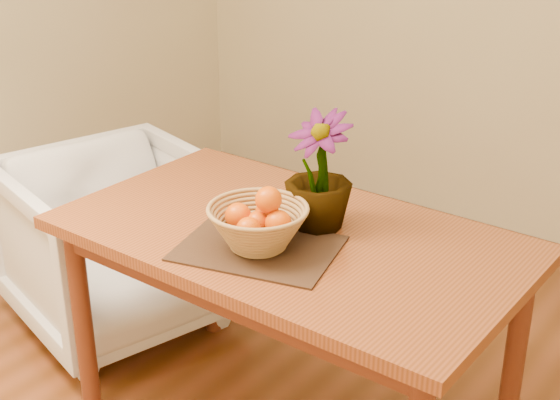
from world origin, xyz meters
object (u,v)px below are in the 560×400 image
Objects in this scene: wicker_basket at (258,229)px; potted_plant at (319,172)px; armchair at (116,236)px; table at (289,257)px.

potted_plant is (0.05, 0.22, 0.12)m from wicker_basket.
armchair is at bearing 163.36° from wicker_basket.
wicker_basket is 1.09m from armchair.
potted_plant is (0.05, 0.07, 0.27)m from table.
armchair is at bearing 171.82° from table.
wicker_basket is (-0.00, -0.15, 0.15)m from table.
wicker_basket is 0.37× the size of armchair.
wicker_basket is at bearing -97.17° from potted_plant.
wicker_basket reaches higher than table.
wicker_basket is 0.80× the size of potted_plant.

